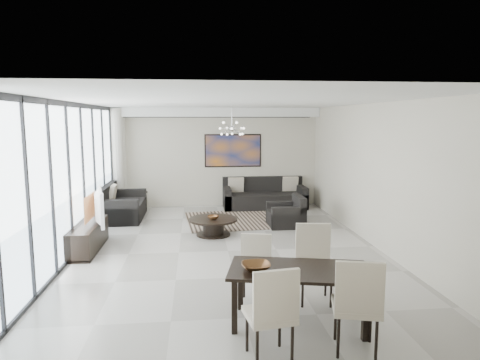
{
  "coord_description": "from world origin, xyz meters",
  "views": [
    {
      "loc": [
        -0.62,
        -8.12,
        2.58
      ],
      "look_at": [
        0.36,
        1.12,
        1.25
      ],
      "focal_mm": 32.0,
      "sensor_mm": 36.0,
      "label": 1
    }
  ],
  "objects": [
    {
      "name": "soffit",
      "position": [
        0.0,
        4.3,
        2.77
      ],
      "size": [
        5.98,
        0.4,
        0.26
      ],
      "primitive_type": "cube",
      "color": "white",
      "rests_on": "room_shell"
    },
    {
      "name": "television",
      "position": [
        -2.6,
        0.38,
        0.87
      ],
      "size": [
        0.43,
        1.19,
        0.68
      ],
      "primitive_type": "imported",
      "rotation": [
        0.0,
        0.0,
        1.81
      ],
      "color": "gray",
      "rests_on": "tv_console"
    },
    {
      "name": "dining_chair_nw",
      "position": [
        0.21,
        -2.34,
        0.55
      ],
      "size": [
        0.52,
        0.52,
        0.95
      ],
      "color": "beige",
      "rests_on": "floor"
    },
    {
      "name": "room_shell",
      "position": [
        0.46,
        0.0,
        1.45
      ],
      "size": [
        6.0,
        9.0,
        2.9
      ],
      "color": "#A8A39B",
      "rests_on": "ground"
    },
    {
      "name": "chandelier",
      "position": [
        0.3,
        2.5,
        2.35
      ],
      "size": [
        0.66,
        0.66,
        0.71
      ],
      "color": "silver",
      "rests_on": "room_shell"
    },
    {
      "name": "dining_chair_sw",
      "position": [
        0.17,
        -3.95,
        0.62
      ],
      "size": [
        0.56,
        0.56,
        1.07
      ],
      "color": "beige",
      "rests_on": "floor"
    },
    {
      "name": "painting",
      "position": [
        0.5,
        4.47,
        1.65
      ],
      "size": [
        1.68,
        0.04,
        0.98
      ],
      "primitive_type": "cube",
      "color": "#BF681A",
      "rests_on": "room_shell"
    },
    {
      "name": "tv_console",
      "position": [
        -2.76,
        0.35,
        0.26
      ],
      "size": [
        0.47,
        1.68,
        0.53
      ],
      "primitive_type": "cube",
      "color": "black",
      "rests_on": "floor"
    },
    {
      "name": "window_wall",
      "position": [
        -2.86,
        0.0,
        1.47
      ],
      "size": [
        0.37,
        8.95,
        2.9
      ],
      "color": "white",
      "rests_on": "floor"
    },
    {
      "name": "bowl_coffee",
      "position": [
        -0.24,
        1.13,
        0.42
      ],
      "size": [
        0.29,
        0.29,
        0.08
      ],
      "primitive_type": "imported",
      "rotation": [
        0.0,
        0.0,
        -0.18
      ],
      "color": "brown",
      "rests_on": "coffee_table"
    },
    {
      "name": "dining_table",
      "position": [
        0.65,
        -3.1,
        0.64
      ],
      "size": [
        1.88,
        1.22,
        0.72
      ],
      "color": "black",
      "rests_on": "floor"
    },
    {
      "name": "dining_chair_ne",
      "position": [
        1.06,
        -2.37,
        0.63
      ],
      "size": [
        0.55,
        0.55,
        1.09
      ],
      "color": "beige",
      "rests_on": "floor"
    },
    {
      "name": "rug",
      "position": [
        0.59,
        2.6,
        0.01
      ],
      "size": [
        3.04,
        2.44,
        0.01
      ],
      "primitive_type": "cube",
      "rotation": [
        0.0,
        0.0,
        0.09
      ],
      "color": "black",
      "rests_on": "floor"
    },
    {
      "name": "sofa_main",
      "position": [
        1.38,
        4.07,
        0.29
      ],
      "size": [
        2.4,
        0.98,
        0.87
      ],
      "color": "black",
      "rests_on": "floor"
    },
    {
      "name": "armchair",
      "position": [
        1.59,
        1.86,
        0.25
      ],
      "size": [
        0.83,
        0.88,
        0.74
      ],
      "color": "black",
      "rests_on": "floor"
    },
    {
      "name": "bowl_dining",
      "position": [
        0.11,
        -3.09,
        0.77
      ],
      "size": [
        0.36,
        0.36,
        0.09
      ],
      "primitive_type": "imported",
      "rotation": [
        0.0,
        0.0,
        0.01
      ],
      "color": "brown",
      "rests_on": "dining_table"
    },
    {
      "name": "loveseat",
      "position": [
        -2.55,
        3.05,
        0.3
      ],
      "size": [
        1.0,
        1.78,
        0.89
      ],
      "color": "black",
      "rests_on": "floor"
    },
    {
      "name": "coffee_table",
      "position": [
        -0.24,
        1.2,
        0.21
      ],
      "size": [
        1.09,
        1.09,
        0.38
      ],
      "color": "black",
      "rests_on": "floor"
    },
    {
      "name": "side_table",
      "position": [
        -2.17,
        4.01,
        0.37
      ],
      "size": [
        0.4,
        0.4,
        0.55
      ],
      "color": "black",
      "rests_on": "floor"
    },
    {
      "name": "dining_chair_se",
      "position": [
        1.11,
        -3.88,
        0.64
      ],
      "size": [
        0.62,
        0.62,
        1.1
      ],
      "color": "beige",
      "rests_on": "floor"
    }
  ]
}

